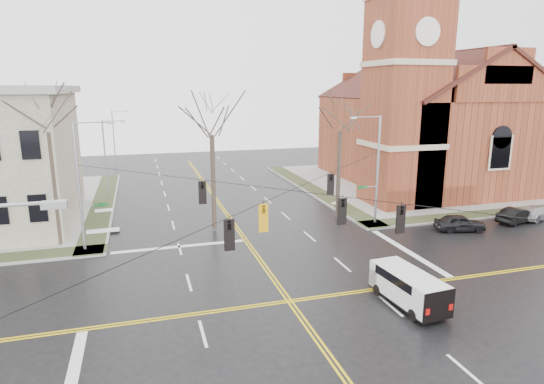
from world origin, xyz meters
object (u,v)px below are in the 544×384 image
object	(u,v)px
tree_nw_near	(212,129)
parked_car_b	(517,215)
signal_pole_ne	(376,167)
parked_car_c	(536,212)
streetlight_north_b	(115,136)
tree_nw_far	(48,124)
parked_car_a	(460,223)
church	(424,113)
streetlight_north_a	(106,155)
signal_pole_nw	(81,183)
tree_ne	(340,125)
cargo_van	(406,285)

from	to	relation	value
tree_nw_near	parked_car_b	bearing A→B (deg)	-11.71
signal_pole_ne	parked_car_c	world-z (taller)	signal_pole_ne
streetlight_north_b	tree_nw_far	world-z (taller)	tree_nw_far
parked_car_a	tree_nw_far	bearing A→B (deg)	94.04
church	streetlight_north_a	bearing A→B (deg)	174.81
signal_pole_ne	signal_pole_nw	world-z (taller)	same
streetlight_north_a	tree_nw_far	size ratio (longest dim) A/B	0.65
streetlight_north_b	tree_nw_near	size ratio (longest dim) A/B	0.70
signal_pole_nw	parked_car_a	world-z (taller)	signal_pole_nw
signal_pole_nw	tree_ne	xyz separation A→B (m)	(20.42, 2.40, 3.29)
streetlight_north_a	tree_nw_near	world-z (taller)	tree_nw_near
streetlight_north_a	streetlight_north_b	size ratio (longest dim) A/B	1.00
parked_car_b	tree_nw_far	world-z (taller)	tree_nw_far
streetlight_north_a	church	bearing A→B (deg)	-5.19
streetlight_north_a	parked_car_c	size ratio (longest dim) A/B	1.88
streetlight_north_a	parked_car_b	size ratio (longest dim) A/B	1.98
parked_car_a	tree_ne	world-z (taller)	tree_ne
parked_car_c	tree_nw_near	bearing A→B (deg)	64.50
parked_car_a	tree_ne	xyz separation A→B (m)	(-8.07, 5.98, 7.57)
church	tree_nw_near	world-z (taller)	church
church	cargo_van	xyz separation A→B (m)	(-18.86, -26.75, -7.36)
streetlight_north_b	tree_nw_far	bearing A→B (deg)	-94.33
tree_nw_far	tree_ne	world-z (taller)	tree_nw_far
church	tree_nw_far	bearing A→B (deg)	-162.97
parked_car_c	cargo_van	bearing A→B (deg)	102.79
parked_car_c	tree_nw_far	xyz separation A→B (m)	(-39.16, 4.30, 8.27)
parked_car_c	tree_ne	bearing A→B (deg)	57.55
tree_nw_far	church	bearing A→B (deg)	17.03
parked_car_c	tree_ne	size ratio (longest dim) A/B	0.37
parked_car_b	tree_nw_far	bearing A→B (deg)	68.46
streetlight_north_a	tree_nw_far	xyz separation A→B (m)	(-2.64, -14.88, 4.41)
signal_pole_nw	tree_nw_far	distance (m)	4.69
streetlight_north_b	signal_pole_nw	bearing A→B (deg)	-91.05
parked_car_a	parked_car_c	xyz separation A→B (m)	(8.68, 0.92, -0.06)
parked_car_b	parked_car_c	distance (m)	2.53
parked_car_a	tree_nw_near	bearing A→B (deg)	86.96
signal_pole_ne	tree_nw_far	size ratio (longest dim) A/B	0.73
signal_pole_ne	signal_pole_nw	distance (m)	22.64
signal_pole_nw	streetlight_north_b	bearing A→B (deg)	88.95
signal_pole_ne	tree_nw_far	distance (m)	24.98
streetlight_north_a	signal_pole_nw	bearing A→B (deg)	-92.32
streetlight_north_b	tree_nw_near	distance (m)	35.65
parked_car_c	tree_nw_far	world-z (taller)	tree_nw_far
parked_car_b	streetlight_north_a	bearing A→B (deg)	45.85
tree_nw_near	parked_car_c	bearing A→B (deg)	-9.88
tree_ne	signal_pole_ne	bearing A→B (deg)	-47.19
parked_car_a	tree_nw_far	size ratio (longest dim) A/B	0.32
parked_car_b	parked_car_a	bearing A→B (deg)	80.51
signal_pole_nw	cargo_van	xyz separation A→B (m)	(17.23, -13.47, -3.87)
parked_car_c	streetlight_north_b	bearing A→B (deg)	27.36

